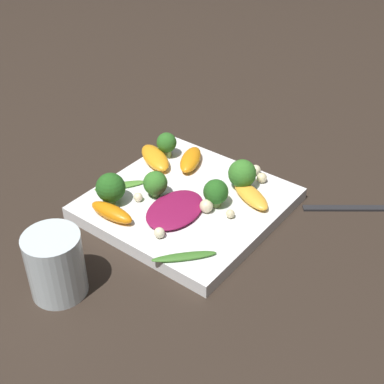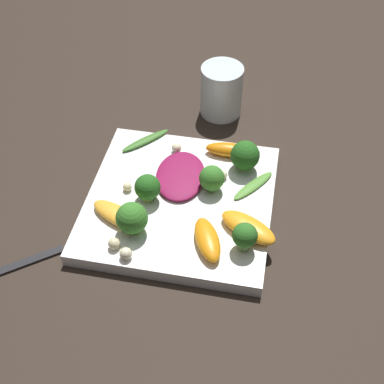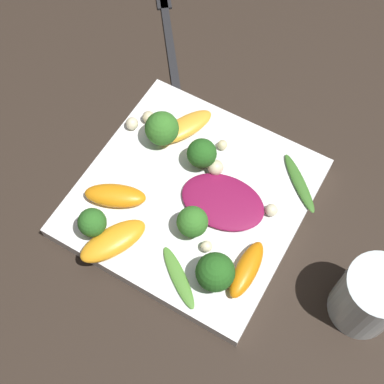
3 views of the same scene
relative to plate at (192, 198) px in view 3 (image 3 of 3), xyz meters
The scene contains 22 objects.
ground_plane 0.01m from the plate, ahead, with size 2.40×2.40×0.00m, color #2D231C.
plate is the anchor object (origin of this frame).
drinking_glass 0.22m from the plate, ahead, with size 0.07×0.07×0.08m.
fork 0.29m from the plate, 127.15° to the left, with size 0.13×0.16×0.01m.
radicchio_leaf_0 0.04m from the plate, 10.48° to the left, with size 0.10×0.08×0.01m.
orange_segment_0 0.09m from the plate, 145.27° to the right, with size 0.08×0.05×0.02m.
orange_segment_1 0.09m from the plate, 125.45° to the left, with size 0.06×0.08×0.01m.
orange_segment_2 0.11m from the plate, 28.70° to the right, with size 0.03×0.07×0.02m.
orange_segment_3 0.11m from the plate, 113.75° to the right, with size 0.07×0.08×0.02m.
broccoli_floret_0 0.05m from the plate, 59.54° to the right, with size 0.03×0.03×0.04m.
broccoli_floret_1 0.09m from the plate, 145.51° to the left, with size 0.04×0.04×0.05m.
broccoli_floret_2 0.05m from the plate, 104.55° to the left, with size 0.04×0.04×0.04m.
broccoli_floret_3 0.11m from the plate, 47.11° to the right, with size 0.04×0.04×0.05m.
broccoli_floret_4 0.12m from the plate, 125.95° to the right, with size 0.03×0.03×0.04m.
arugula_sprig_0 0.10m from the plate, 67.99° to the right, with size 0.07×0.06×0.00m.
arugula_sprig_1 0.13m from the plate, 35.94° to the left, with size 0.07×0.07×0.01m.
macadamia_nut_0 0.07m from the plate, 46.99° to the right, with size 0.01×0.01×0.01m.
macadamia_nut_1 0.12m from the plate, 147.51° to the left, with size 0.02×0.02×0.02m.
macadamia_nut_2 0.07m from the plate, 92.83° to the left, with size 0.01×0.01×0.01m.
macadamia_nut_3 0.09m from the plate, 14.70° to the left, with size 0.01×0.01×0.01m.
macadamia_nut_4 0.04m from the plate, 77.28° to the left, with size 0.02×0.02×0.02m.
macadamia_nut_5 0.12m from the plate, 158.19° to the left, with size 0.02×0.02×0.02m.
Camera 3 is at (0.14, -0.25, 0.56)m, focal length 50.00 mm.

